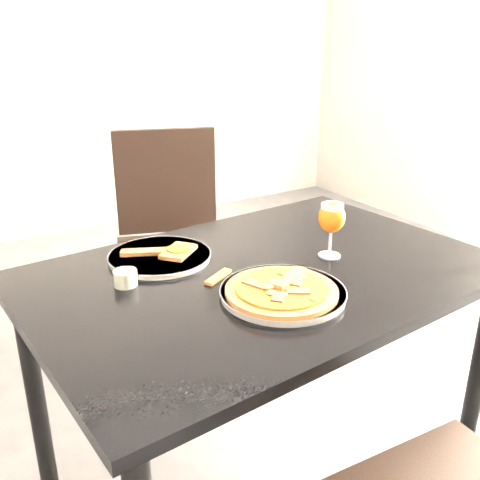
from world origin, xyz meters
TOP-DOWN VIEW (x-y plane):
  - dining_table at (0.11, 0.33)m, footprint 1.26×0.89m
  - chair_far at (0.23, 1.19)m, footprint 0.56×0.56m
  - plate_main at (0.07, 0.18)m, footprint 0.34×0.34m
  - pizza at (0.06, 0.17)m, footprint 0.26×0.26m
  - plate_second at (-0.09, 0.53)m, footprint 0.31×0.31m
  - crust_scraps at (-0.07, 0.53)m, footprint 0.21×0.15m
  - loose_crust at (-0.01, 0.34)m, footprint 0.10×0.07m
  - sauce_cup at (-0.23, 0.43)m, footprint 0.06×0.06m
  - beer_glass at (0.32, 0.31)m, footprint 0.07×0.07m

SIDE VIEW (x-z plane):
  - chair_far at x=0.23m, z-range 0.05..1.01m
  - dining_table at x=0.11m, z-range 0.28..1.03m
  - loose_crust at x=-0.01m, z-range 0.75..0.76m
  - plate_second at x=-0.09m, z-range 0.75..0.76m
  - plate_main at x=0.07m, z-range 0.75..0.77m
  - crust_scraps at x=-0.07m, z-range 0.76..0.78m
  - sauce_cup at x=-0.23m, z-range 0.75..0.79m
  - pizza at x=0.06m, z-range 0.76..0.79m
  - beer_glass at x=0.32m, z-range 0.78..0.94m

